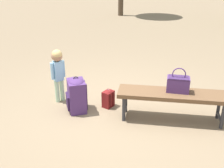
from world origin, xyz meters
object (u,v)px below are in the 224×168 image
Objects in this scene: child_standing at (58,68)px; backpack_small at (108,98)px; backpack_large at (77,94)px; handbag at (178,84)px; park_bench at (173,96)px.

backpack_small is (-0.85, -0.05, -0.45)m from child_standing.
child_standing is at bearing -27.93° from backpack_large.
handbag is 0.40× the size of child_standing.
child_standing is (1.93, -0.01, 0.03)m from handbag.
backpack_small is at bearing -148.30° from backpack_large.
handbag is at bearing -134.66° from park_bench.
child_standing reaches higher than backpack_large.
child_standing is 0.56m from backpack_large.
park_bench is 1.06m from backpack_small.
handbag is 1.16m from backpack_small.
child_standing is 1.56× the size of backpack_large.
child_standing is at bearing -1.98° from park_bench.
backpack_large is 0.53m from backpack_small.
child_standing is 2.91× the size of backpack_small.
park_bench is 2.80× the size of backpack_large.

